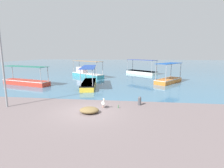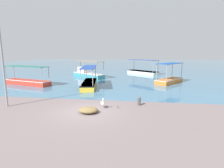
{
  "view_description": "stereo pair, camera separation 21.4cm",
  "coord_description": "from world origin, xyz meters",
  "views": [
    {
      "loc": [
        3.3,
        -11.73,
        4.15
      ],
      "look_at": [
        1.23,
        4.71,
        1.16
      ],
      "focal_mm": 28.0,
      "sensor_mm": 36.0,
      "label": 1
    },
    {
      "loc": [
        3.51,
        -11.7,
        4.15
      ],
      "look_at": [
        1.23,
        4.71,
        1.16
      ],
      "focal_mm": 28.0,
      "sensor_mm": 36.0,
      "label": 2
    }
  ],
  "objects": [
    {
      "name": "mooring_bollard",
      "position": [
        3.8,
        1.93,
        0.38
      ],
      "size": [
        0.27,
        0.27,
        0.71
      ],
      "color": "#47474C",
      "rests_on": "ground"
    },
    {
      "name": "net_pile",
      "position": [
        0.27,
        -0.37,
        0.2
      ],
      "size": [
        1.35,
        1.15,
        0.4
      ],
      "primitive_type": "ellipsoid",
      "color": "brown",
      "rests_on": "ground"
    },
    {
      "name": "glass_bottle",
      "position": [
        2.18,
        0.95,
        0.11
      ],
      "size": [
        0.07,
        0.07,
        0.27
      ],
      "color": "#3F7F4C",
      "rests_on": "ground"
    },
    {
      "name": "harbor_water",
      "position": [
        0.0,
        48.0,
        0.0
      ],
      "size": [
        110.0,
        90.0,
        0.0
      ],
      "primitive_type": "cube",
      "color": "teal",
      "rests_on": "ground"
    },
    {
      "name": "lamp_post",
      "position": [
        -6.42,
        0.2,
        3.6
      ],
      "size": [
        0.28,
        0.28,
        6.48
      ],
      "color": "gray",
      "rests_on": "ground"
    },
    {
      "name": "fishing_boat_near_right",
      "position": [
        8.05,
        12.89,
        0.51
      ],
      "size": [
        4.35,
        5.06,
        2.73
      ],
      "color": "orange",
      "rests_on": "harbor_water"
    },
    {
      "name": "fishing_boat_far_left",
      "position": [
        -4.81,
        17.27,
        0.65
      ],
      "size": [
        6.45,
        5.47,
        2.74
      ],
      "color": "teal",
      "rests_on": "harbor_water"
    },
    {
      "name": "ground",
      "position": [
        0.0,
        0.0,
        0.0
      ],
      "size": [
        120.0,
        120.0,
        0.0
      ],
      "primitive_type": "plane",
      "color": "slate"
    },
    {
      "name": "pelican",
      "position": [
        1.05,
        0.83,
        0.38
      ],
      "size": [
        0.48,
        0.77,
        0.8
      ],
      "color": "#E0997A",
      "rests_on": "ground"
    },
    {
      "name": "fishing_boat_outer",
      "position": [
        -2.16,
        8.83,
        0.5
      ],
      "size": [
        2.7,
        6.68,
        2.46
      ],
      "color": "gold",
      "rests_on": "harbor_water"
    },
    {
      "name": "fishing_boat_far_right",
      "position": [
        -10.57,
        9.06,
        0.5
      ],
      "size": [
        6.99,
        3.27,
        2.43
      ],
      "color": "red",
      "rests_on": "harbor_water"
    },
    {
      "name": "fishing_boat_center",
      "position": [
        4.76,
        23.01,
        0.51
      ],
      "size": [
        6.13,
        5.55,
        2.75
      ],
      "color": "white",
      "rests_on": "harbor_water"
    }
  ]
}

